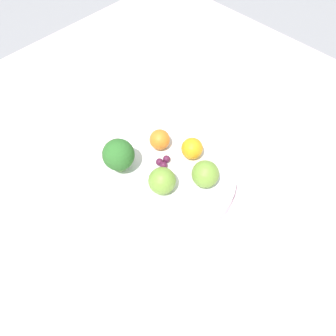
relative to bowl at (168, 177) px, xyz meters
name	(u,v)px	position (x,y,z in m)	size (l,w,h in m)	color
ground_plane	(168,189)	(0.00, 0.00, -0.04)	(6.00, 6.00, 0.00)	gray
table_surface	(168,186)	(0.00, 0.00, -0.03)	(1.20, 1.20, 0.02)	silver
bowl	(168,177)	(0.00, 0.00, 0.00)	(0.26, 0.26, 0.04)	white
broccoli	(119,155)	(-0.06, 0.07, 0.06)	(0.06, 0.06, 0.07)	#8CB76B
apple_red	(162,181)	(-0.03, -0.02, 0.05)	(0.05, 0.05, 0.05)	olive
apple_green	(205,174)	(0.03, -0.06, 0.05)	(0.05, 0.05, 0.05)	olive
orange_front	(160,140)	(0.03, 0.05, 0.04)	(0.04, 0.04, 0.04)	orange
orange_back	(192,148)	(0.06, -0.01, 0.04)	(0.04, 0.04, 0.04)	orange
grape_cluster	(164,161)	(0.01, 0.02, 0.03)	(0.02, 0.03, 0.01)	#511938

